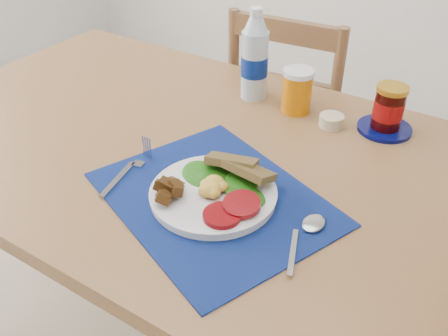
% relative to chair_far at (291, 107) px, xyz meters
% --- Properties ---
extents(table, '(1.40, 0.90, 0.75)m').
position_rel_chair_far_xyz_m(table, '(-0.03, -0.63, 0.11)').
color(table, brown).
rests_on(table, ground).
extents(chair_far, '(0.44, 0.42, 1.10)m').
position_rel_chair_far_xyz_m(chair_far, '(0.00, 0.00, 0.00)').
color(chair_far, '#52311D').
rests_on(chair_far, ground).
extents(placemat, '(0.56, 0.51, 0.00)m').
position_rel_chair_far_xyz_m(placemat, '(0.19, -0.77, 0.19)').
color(placemat, black).
rests_on(placemat, table).
extents(breakfast_plate, '(0.25, 0.25, 0.06)m').
position_rel_chair_far_xyz_m(breakfast_plate, '(0.19, -0.78, 0.21)').
color(breakfast_plate, silver).
rests_on(breakfast_plate, placemat).
extents(fork, '(0.04, 0.19, 0.00)m').
position_rel_chair_far_xyz_m(fork, '(-0.01, -0.79, 0.20)').
color(fork, '#B2B5BA').
rests_on(fork, placemat).
extents(spoon, '(0.05, 0.17, 0.01)m').
position_rel_chair_far_xyz_m(spoon, '(0.40, -0.77, 0.20)').
color(spoon, '#B2B5BA').
rests_on(spoon, placemat).
extents(water_bottle, '(0.07, 0.07, 0.25)m').
position_rel_chair_far_xyz_m(water_bottle, '(0.03, -0.34, 0.30)').
color(water_bottle, '#ADBFCC').
rests_on(water_bottle, table).
extents(juice_glass, '(0.08, 0.08, 0.11)m').
position_rel_chair_far_xyz_m(juice_glass, '(0.17, -0.34, 0.25)').
color(juice_glass, '#C96B05').
rests_on(juice_glass, table).
extents(ramekin, '(0.06, 0.06, 0.03)m').
position_rel_chair_far_xyz_m(ramekin, '(0.28, -0.37, 0.21)').
color(ramekin, '#C3B88F').
rests_on(ramekin, table).
extents(jam_on_saucer, '(0.13, 0.13, 0.12)m').
position_rel_chair_far_xyz_m(jam_on_saucer, '(0.40, -0.32, 0.24)').
color(jam_on_saucer, '#040A4C').
rests_on(jam_on_saucer, table).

